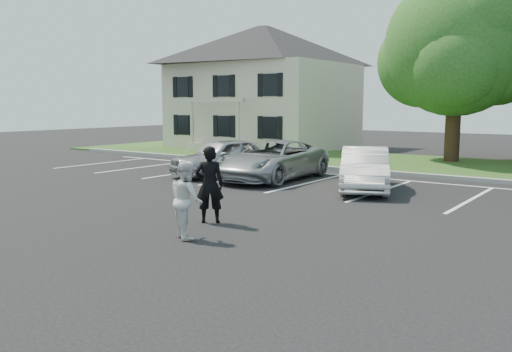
{
  "coord_description": "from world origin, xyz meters",
  "views": [
    {
      "loc": [
        6.77,
        -8.46,
        2.81
      ],
      "look_at": [
        0.0,
        1.0,
        1.25
      ],
      "focal_mm": 38.0,
      "sensor_mm": 36.0,
      "label": 1
    }
  ],
  "objects_px": {
    "car_silver_west": "(223,157)",
    "car_white_sedan": "(365,169)",
    "man_black_suit": "(210,185)",
    "man_white_shirt": "(186,200)",
    "car_silver_minivan": "(273,160)",
    "tree": "(459,48)",
    "house": "(264,87)"
  },
  "relations": [
    {
      "from": "man_black_suit",
      "to": "car_white_sedan",
      "type": "xyz_separation_m",
      "value": [
        0.95,
        6.63,
        -0.22
      ]
    },
    {
      "from": "tree",
      "to": "car_silver_minivan",
      "type": "xyz_separation_m",
      "value": [
        -3.82,
        -9.86,
        -4.62
      ]
    },
    {
      "from": "tree",
      "to": "car_silver_minivan",
      "type": "relative_size",
      "value": 1.68
    },
    {
      "from": "tree",
      "to": "car_silver_minivan",
      "type": "distance_m",
      "value": 11.54
    },
    {
      "from": "house",
      "to": "man_white_shirt",
      "type": "xyz_separation_m",
      "value": [
        12.09,
        -20.21,
        -3.01
      ]
    },
    {
      "from": "house",
      "to": "car_silver_west",
      "type": "distance_m",
      "value": 14.02
    },
    {
      "from": "tree",
      "to": "house",
      "type": "bearing_deg",
      "value": 170.92
    },
    {
      "from": "car_silver_minivan",
      "to": "car_white_sedan",
      "type": "height_order",
      "value": "car_silver_minivan"
    },
    {
      "from": "tree",
      "to": "man_white_shirt",
      "type": "height_order",
      "value": "tree"
    },
    {
      "from": "house",
      "to": "tree",
      "type": "distance_m",
      "value": 12.73
    },
    {
      "from": "man_white_shirt",
      "to": "car_silver_minivan",
      "type": "height_order",
      "value": "man_white_shirt"
    },
    {
      "from": "car_silver_minivan",
      "to": "tree",
      "type": "bearing_deg",
      "value": 66.43
    },
    {
      "from": "man_white_shirt",
      "to": "car_silver_west",
      "type": "bearing_deg",
      "value": -25.34
    },
    {
      "from": "house",
      "to": "man_white_shirt",
      "type": "distance_m",
      "value": 23.75
    },
    {
      "from": "man_black_suit",
      "to": "car_silver_minivan",
      "type": "xyz_separation_m",
      "value": [
        -2.88,
        6.97,
        -0.19
      ]
    },
    {
      "from": "tree",
      "to": "man_black_suit",
      "type": "xyz_separation_m",
      "value": [
        -0.94,
        -16.83,
        -4.43
      ]
    },
    {
      "from": "car_white_sedan",
      "to": "house",
      "type": "bearing_deg",
      "value": 111.31
    },
    {
      "from": "tree",
      "to": "man_white_shirt",
      "type": "xyz_separation_m",
      "value": [
        -0.39,
        -18.22,
        -4.53
      ]
    },
    {
      "from": "tree",
      "to": "man_black_suit",
      "type": "height_order",
      "value": "tree"
    },
    {
      "from": "man_black_suit",
      "to": "car_white_sedan",
      "type": "bearing_deg",
      "value": -136.07
    },
    {
      "from": "house",
      "to": "car_silver_minivan",
      "type": "relative_size",
      "value": 1.96
    },
    {
      "from": "tree",
      "to": "car_white_sedan",
      "type": "bearing_deg",
      "value": -89.92
    },
    {
      "from": "man_white_shirt",
      "to": "car_white_sedan",
      "type": "xyz_separation_m",
      "value": [
        0.4,
        8.02,
        -0.12
      ]
    },
    {
      "from": "car_silver_west",
      "to": "car_white_sedan",
      "type": "height_order",
      "value": "car_silver_west"
    },
    {
      "from": "man_black_suit",
      "to": "car_white_sedan",
      "type": "height_order",
      "value": "man_black_suit"
    },
    {
      "from": "tree",
      "to": "man_white_shirt",
      "type": "relative_size",
      "value": 5.39
    },
    {
      "from": "car_silver_west",
      "to": "tree",
      "type": "bearing_deg",
      "value": 72.05
    },
    {
      "from": "car_silver_minivan",
      "to": "car_silver_west",
      "type": "bearing_deg",
      "value": -177.1
    },
    {
      "from": "man_black_suit",
      "to": "man_white_shirt",
      "type": "distance_m",
      "value": 1.5
    },
    {
      "from": "house",
      "to": "car_silver_minivan",
      "type": "distance_m",
      "value": 15.0
    },
    {
      "from": "man_black_suit",
      "to": "man_white_shirt",
      "type": "bearing_deg",
      "value": 73.85
    },
    {
      "from": "tree",
      "to": "car_silver_minivan",
      "type": "height_order",
      "value": "tree"
    }
  ]
}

